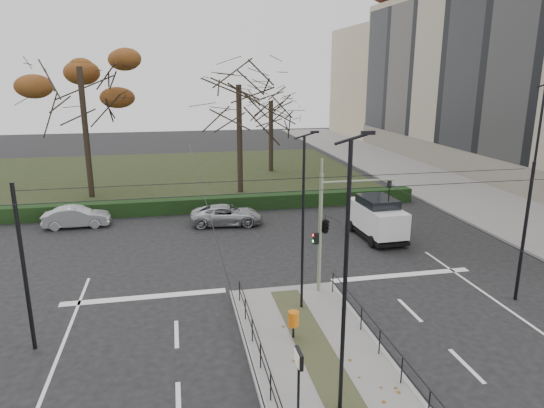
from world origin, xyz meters
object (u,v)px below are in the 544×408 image
at_px(rust_tree, 79,67).
at_px(bare_tree_center, 271,106).
at_px(bare_tree_near, 239,93).
at_px(parked_car_fourth, 227,215).
at_px(traffic_light, 327,223).
at_px(info_panel, 299,367).
at_px(litter_bin, 293,319).
at_px(streetlamp_median_far, 303,222).
at_px(streetlamp_sidewalk, 535,164).
at_px(white_van, 377,217).
at_px(streetlamp_median_near, 346,278).
at_px(parked_car_second, 77,217).

bearing_deg(rust_tree, bare_tree_center, 25.24).
bearing_deg(bare_tree_center, bare_tree_near, -117.19).
bearing_deg(parked_car_fourth, bare_tree_near, -7.27).
height_order(traffic_light, bare_tree_near, bare_tree_near).
bearing_deg(info_panel, litter_bin, 77.59).
relative_size(streetlamp_median_far, streetlamp_sidewalk, 0.80).
distance_m(traffic_light, bare_tree_near, 19.89).
xyz_separation_m(streetlamp_median_far, white_van, (6.66, 8.00, -2.51)).
height_order(streetlamp_median_far, white_van, streetlamp_median_far).
height_order(info_panel, bare_tree_near, bare_tree_near).
xyz_separation_m(white_van, bare_tree_near, (-6.29, 12.70, 6.70)).
xyz_separation_m(rust_tree, bare_tree_near, (11.62, -0.72, -1.91)).
height_order(litter_bin, streetlamp_sidewalk, streetlamp_sidewalk).
bearing_deg(bare_tree_near, traffic_light, -86.81).
xyz_separation_m(traffic_light, streetlamp_median_near, (-1.98, -7.64, 0.94)).
distance_m(traffic_light, litter_bin, 4.92).
distance_m(streetlamp_median_near, parked_car_second, 22.81).
relative_size(streetlamp_median_near, parked_car_fourth, 1.73).
relative_size(litter_bin, bare_tree_near, 0.09).
relative_size(parked_car_second, bare_tree_near, 0.35).
height_order(parked_car_fourth, rust_tree, rust_tree).
relative_size(parked_car_second, bare_tree_center, 0.44).
xyz_separation_m(parked_car_second, white_van, (17.69, -5.73, 0.62)).
relative_size(streetlamp_sidewalk, white_van, 1.91).
relative_size(streetlamp_median_far, rust_tree, 0.56).
xyz_separation_m(streetlamp_median_near, bare_tree_near, (0.90, 26.93, 3.83)).
bearing_deg(bare_tree_center, white_van, -84.27).
height_order(streetlamp_median_near, parked_car_fourth, streetlamp_median_near).
distance_m(streetlamp_median_near, bare_tree_center, 35.54).
relative_size(traffic_light, streetlamp_median_near, 0.67).
height_order(white_van, rust_tree, rust_tree).
bearing_deg(streetlamp_median_far, bare_tree_near, 88.98).
bearing_deg(streetlamp_median_far, rust_tree, 117.71).
bearing_deg(info_panel, streetlamp_median_near, 12.98).
distance_m(streetlamp_median_far, bare_tree_center, 29.35).
distance_m(litter_bin, bare_tree_near, 24.03).
bearing_deg(bare_tree_near, rust_tree, 176.47).
distance_m(white_van, bare_tree_near, 15.68).
xyz_separation_m(parked_car_second, rust_tree, (-0.23, 7.69, 9.23)).
bearing_deg(streetlamp_median_far, litter_bin, -112.47).
bearing_deg(bare_tree_near, parked_car_second, -148.53).
xyz_separation_m(traffic_light, white_van, (5.22, 6.58, -1.93)).
bearing_deg(parked_car_fourth, streetlamp_sidewalk, -108.77).
bearing_deg(traffic_light, parked_car_second, 135.37).
relative_size(litter_bin, streetlamp_median_near, 0.13).
bearing_deg(parked_car_fourth, bare_tree_center, -14.19).
distance_m(streetlamp_sidewalk, rust_tree, 30.77).
distance_m(info_panel, parked_car_fourth, 18.93).
relative_size(litter_bin, parked_car_second, 0.26).
relative_size(parked_car_second, white_van, 0.85).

